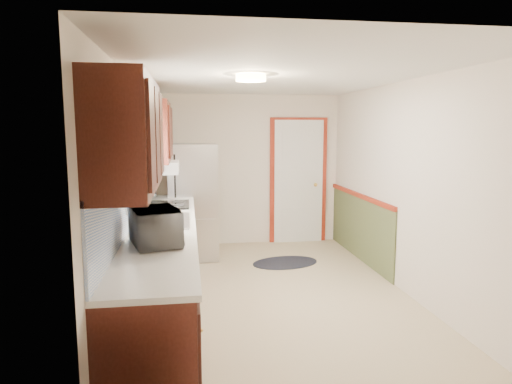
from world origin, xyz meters
name	(u,v)px	position (x,y,z in m)	size (l,w,h in m)	color
room_shell	(276,191)	(0.00, 0.00, 1.20)	(3.20, 5.20, 2.52)	tan
kitchen_run	(158,237)	(-1.24, -0.29, 0.81)	(0.63, 4.00, 2.20)	#33110B
back_wall_trim	(311,190)	(0.99, 2.21, 0.89)	(1.12, 2.30, 2.08)	maroon
ceiling_fixture	(251,78)	(-0.30, -0.20, 2.36)	(0.30, 0.30, 0.06)	#FFD88C
microwave	(156,223)	(-1.20, -1.10, 1.12)	(0.52, 0.29, 0.35)	white
refrigerator	(192,202)	(-0.88, 1.76, 0.82)	(0.71, 0.71, 1.65)	#B7B7BC
rug	(285,263)	(0.39, 1.28, 0.01)	(0.94, 0.60, 0.01)	black
cooktop	(167,205)	(-1.19, 0.77, 0.95)	(0.52, 0.63, 0.02)	black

